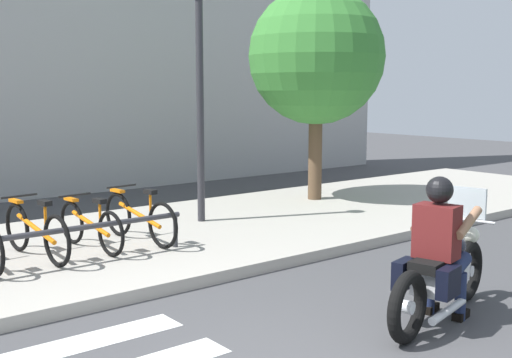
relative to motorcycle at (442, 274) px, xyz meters
The scene contains 10 objects.
sidewalk 5.08m from the motorcycle, 116.61° to the left, with size 24.00×4.40×0.15m, color #A8A399.
crosswalk_stripe_4 3.89m from the motorcycle, 154.68° to the left, with size 2.80×0.40×0.01m, color white.
motorcycle is the anchor object (origin of this frame).
rider 0.38m from the motorcycle, 169.39° to the right, with size 0.71×0.63×1.46m.
bicycle_3 4.93m from the motorcycle, 120.81° to the left, with size 0.48×1.73×0.78m.
bicycle_4 4.60m from the motorcycle, 113.01° to the left, with size 0.48×1.59×0.73m.
bicycle_5 4.37m from the motorcycle, 104.20° to the left, with size 0.48×1.72×0.78m.
bike_rack 4.68m from the motorcycle, 128.13° to the left, with size 4.24×0.07×0.49m.
street_lamp 5.32m from the motorcycle, 85.01° to the left, with size 0.28×0.28×3.95m.
tree_near_rack 6.77m from the motorcycle, 57.65° to the left, with size 2.63×2.63×4.25m.
Camera 1 is at (-2.93, -3.64, 2.25)m, focal length 44.35 mm.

